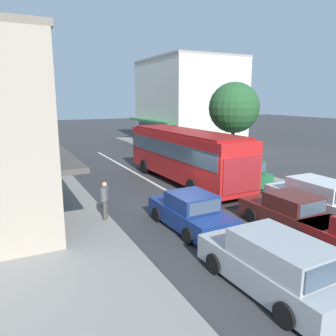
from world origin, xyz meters
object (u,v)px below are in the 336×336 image
sedan_queue_gap_filler (290,214)px  pedestrian_with_handbag_near (55,158)px  traffic_light_downstreet (49,123)px  wagon_queue_far_back (273,265)px  parked_wagon_kerb_front (315,197)px  parked_hatchback_kerb_second (242,173)px  pedestrian_browsing_midblock (105,198)px  city_bus (184,152)px  street_tree_right (234,108)px  sedan_adjacent_lane_trail (190,212)px

sedan_queue_gap_filler → pedestrian_with_handbag_near: bearing=114.9°
pedestrian_with_handbag_near → traffic_light_downstreet: bearing=85.0°
wagon_queue_far_back → parked_wagon_kerb_front: 7.31m
parked_hatchback_kerb_second → pedestrian_browsing_midblock: (-9.17, -2.44, 0.36)m
city_bus → wagon_queue_far_back: size_ratio=2.39×
sedan_queue_gap_filler → street_tree_right: (4.02, 9.09, 3.86)m
city_bus → wagon_queue_far_back: (-3.66, -11.49, -1.14)m
sedan_queue_gap_filler → pedestrian_with_handbag_near: (-6.91, 14.92, 0.40)m
parked_wagon_kerb_front → parked_hatchback_kerb_second: 5.49m
pedestrian_with_handbag_near → pedestrian_browsing_midblock: 10.94m
sedan_queue_gap_filler → parked_hatchback_kerb_second: 7.00m
sedan_queue_gap_filler → traffic_light_downstreet: 24.98m
sedan_adjacent_lane_trail → street_tree_right: (7.51, 7.20, 3.86)m
city_bus → sedan_adjacent_lane_trail: size_ratio=2.56×
wagon_queue_far_back → sedan_queue_gap_filler: size_ratio=1.08×
sedan_queue_gap_filler → pedestrian_with_handbag_near: pedestrian_with_handbag_near is taller
sedan_adjacent_lane_trail → sedan_queue_gap_filler: (3.49, -1.89, 0.00)m
parked_wagon_kerb_front → pedestrian_browsing_midblock: bearing=161.1°
parked_wagon_kerb_front → sedan_queue_gap_filler: bearing=-159.5°
parked_wagon_kerb_front → street_tree_right: 9.11m
sedan_adjacent_lane_trail → pedestrian_browsing_midblock: pedestrian_browsing_midblock is taller
sedan_adjacent_lane_trail → traffic_light_downstreet: size_ratio=1.01×
sedan_queue_gap_filler → parked_hatchback_kerb_second: size_ratio=1.13×
sedan_queue_gap_filler → pedestrian_browsing_midblock: size_ratio=2.60×
sedan_queue_gap_filler → pedestrian_browsing_midblock: 7.55m
wagon_queue_far_back → parked_hatchback_kerb_second: 11.36m
city_bus → sedan_adjacent_lane_trail: 7.62m
city_bus → pedestrian_browsing_midblock: 7.88m
wagon_queue_far_back → sedan_adjacent_lane_trail: wagon_queue_far_back is taller
city_bus → traffic_light_downstreet: bearing=111.3°
sedan_adjacent_lane_trail → parked_hatchback_kerb_second: 7.73m
parked_hatchback_kerb_second → wagon_queue_far_back: bearing=-124.7°
sedan_queue_gap_filler → traffic_light_downstreet: traffic_light_downstreet is taller
pedestrian_browsing_midblock → wagon_queue_far_back: bearing=-68.6°
traffic_light_downstreet → sedan_queue_gap_filler: bearing=-75.8°
pedestrian_with_handbag_near → wagon_queue_far_back: bearing=-79.8°
parked_wagon_kerb_front → pedestrian_browsing_midblock: pedestrian_browsing_midblock is taller
parked_hatchback_kerb_second → pedestrian_with_handbag_near: 12.88m
traffic_light_downstreet → city_bus: bearing=-68.7°
wagon_queue_far_back → street_tree_right: street_tree_right is taller
parked_hatchback_kerb_second → city_bus: bearing=142.6°
sedan_queue_gap_filler → traffic_light_downstreet: bearing=104.2°
parked_hatchback_kerb_second → traffic_light_downstreet: (-8.88, 17.70, 2.15)m
parked_wagon_kerb_front → pedestrian_browsing_midblock: size_ratio=2.77×
wagon_queue_far_back → traffic_light_downstreet: bearing=95.1°
street_tree_right → sedan_queue_gap_filler: bearing=-113.9°
city_bus → pedestrian_browsing_midblock: (-6.36, -4.59, -0.81)m
wagon_queue_far_back → parked_wagon_kerb_front: same height
street_tree_right → pedestrian_with_handbag_near: street_tree_right is taller
parked_wagon_kerb_front → traffic_light_downstreet: traffic_light_downstreet is taller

